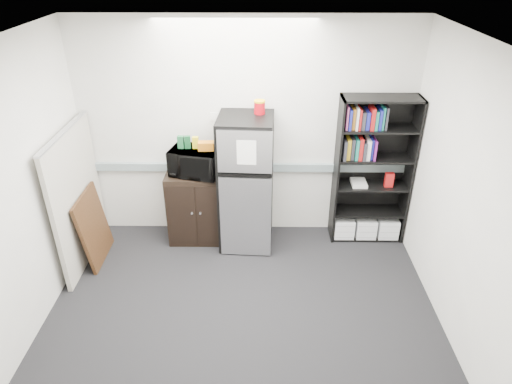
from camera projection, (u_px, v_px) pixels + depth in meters
floor at (242, 322)px, 4.60m from camera, size 4.00×4.00×0.00m
wall_back at (246, 132)px, 5.48m from camera, size 4.00×0.02×2.70m
wall_right at (472, 208)px, 3.92m from camera, size 0.02×3.50×2.70m
wall_left at (10, 205)px, 3.96m from camera, size 0.02×3.50×2.70m
ceiling at (237, 46)px, 3.29m from camera, size 4.00×3.50×0.02m
electrical_raceway at (246, 167)px, 5.67m from camera, size 3.92×0.05×0.10m
wall_note at (216, 117)px, 5.38m from camera, size 0.14×0.00×0.10m
bookshelf at (372, 172)px, 5.51m from camera, size 0.90×0.34×1.85m
cubicle_partition at (77, 198)px, 5.17m from camera, size 0.06×1.30×1.62m
cabinet at (199, 206)px, 5.69m from camera, size 0.74×0.49×0.92m
microwave at (195, 162)px, 5.38m from camera, size 0.65×0.51×0.32m
snack_box_a at (181, 142)px, 5.30m from camera, size 0.07×0.06×0.15m
snack_box_b at (188, 142)px, 5.30m from camera, size 0.08×0.06×0.15m
snack_box_c at (196, 143)px, 5.30m from camera, size 0.07×0.05×0.14m
snack_bag at (206, 146)px, 5.26m from camera, size 0.18×0.11×0.10m
refrigerator at (246, 184)px, 5.44m from camera, size 0.66×0.69×1.66m
coffee_can at (260, 106)px, 5.11m from camera, size 0.13×0.13×0.17m
framed_poster at (94, 227)px, 5.32m from camera, size 0.16×0.68×0.87m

